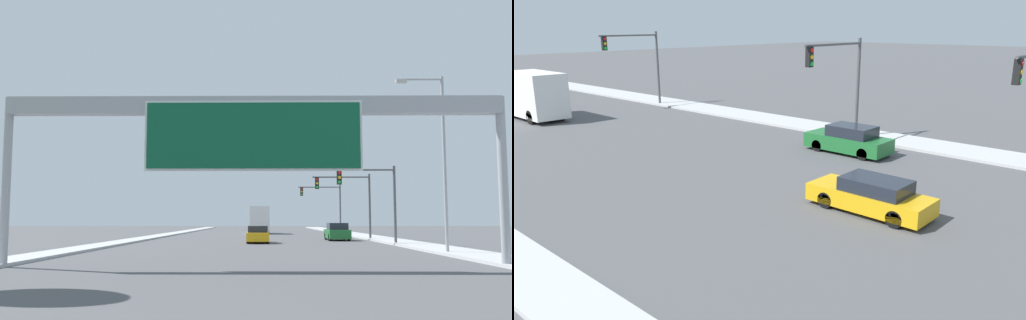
# 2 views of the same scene
# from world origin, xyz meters

# --- Properties ---
(sidewalk_right) EXTENTS (3.00, 120.00, 0.15)m
(sidewalk_right) POSITION_xyz_m (11.25, 60.00, 0.07)
(sidewalk_right) COLOR #B6B6B6
(sidewalk_right) RESTS_ON ground
(median_strip_left) EXTENTS (2.00, 120.00, 0.15)m
(median_strip_left) POSITION_xyz_m (-10.75, 60.00, 0.07)
(median_strip_left) COLOR #B6B6B6
(median_strip_left) RESTS_ON ground
(sign_gantry) EXTENTS (20.27, 0.73, 6.81)m
(sign_gantry) POSITION_xyz_m (0.00, 17.88, 5.66)
(sign_gantry) COLOR #9EA0A5
(sign_gantry) RESTS_ON ground
(car_near_right) EXTENTS (1.86, 4.70, 1.54)m
(car_near_right) POSITION_xyz_m (7.00, 46.39, 0.73)
(car_near_right) COLOR #1E662D
(car_near_right) RESTS_ON ground
(car_mid_left) EXTENTS (1.74, 4.72, 1.35)m
(car_mid_left) POSITION_xyz_m (0.00, 40.85, 0.64)
(car_mid_left) COLOR gold
(car_mid_left) RESTS_ON ground
(truck_box_primary) EXTENTS (2.46, 7.40, 3.47)m
(truck_box_primary) POSITION_xyz_m (0.00, 69.52, 1.75)
(truck_box_primary) COLOR navy
(truck_box_primary) RESTS_ON ground
(traffic_light_near_intersection) EXTENTS (4.58, 0.32, 5.87)m
(traffic_light_near_intersection) POSITION_xyz_m (8.75, 38.00, 3.99)
(traffic_light_near_intersection) COLOR #4C4C4F
(traffic_light_near_intersection) RESTS_ON ground
(traffic_light_mid_block) EXTENTS (5.36, 0.32, 6.05)m
(traffic_light_mid_block) POSITION_xyz_m (8.50, 48.00, 4.16)
(traffic_light_mid_block) COLOR #4C4C4F
(traffic_light_mid_block) RESTS_ON ground
(traffic_light_far_intersection) EXTENTS (5.41, 0.32, 6.23)m
(traffic_light_far_intersection) POSITION_xyz_m (8.50, 68.00, 4.28)
(traffic_light_far_intersection) COLOR #4C4C4F
(traffic_light_far_intersection) RESTS_ON ground
(street_lamp_right) EXTENTS (2.64, 0.28, 9.79)m
(street_lamp_right) POSITION_xyz_m (10.06, 26.44, 5.70)
(street_lamp_right) COLOR #9EA0A5
(street_lamp_right) RESTS_ON ground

